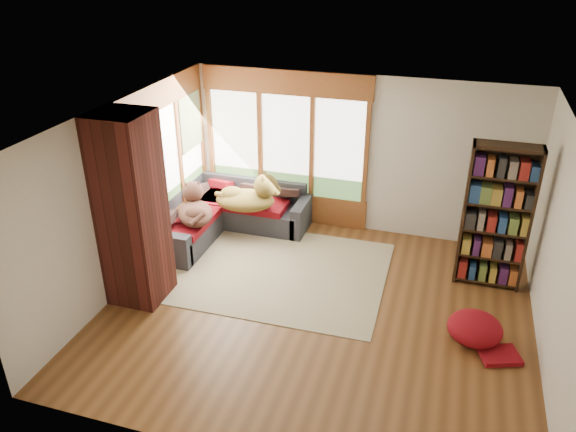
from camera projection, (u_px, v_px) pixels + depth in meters
The scene contains 17 objects.
floor at pixel (316, 310), 7.47m from camera, with size 5.50×5.50×0.00m, color #593518.
ceiling at pixel (322, 121), 6.31m from camera, with size 5.50×5.50×0.00m, color white.
wall_back at pixel (357, 155), 9.02m from camera, with size 5.50×0.04×2.60m, color silver.
wall_front at pixel (246, 354), 4.76m from camera, with size 5.50×0.04×2.60m, color silver.
wall_left at pixel (123, 196), 7.61m from camera, with size 0.04×5.00×2.60m, color silver.
wall_right at pixel (561, 258), 6.17m from camera, with size 0.04×5.00×2.60m, color silver.
windows_back at pixel (286, 146), 9.29m from camera, with size 2.82×0.10×1.90m.
windows_left at pixel (167, 162), 8.61m from camera, with size 0.10×2.62×1.90m.
roller_blind at pixel (190, 122), 9.13m from camera, with size 0.03×0.72×0.90m, color gray.
brick_chimney at pixel (132, 210), 7.22m from camera, with size 0.70×0.70×2.60m, color #471914.
sectional_sofa at pixel (229, 216), 9.30m from camera, with size 2.20×2.20×0.80m.
area_rug at pixel (274, 270), 8.36m from camera, with size 3.28×2.51×0.01m, color beige.
bookshelf at pixel (496, 218), 7.61m from camera, with size 0.89×0.30×2.08m.
pouf at pixel (475, 328), 6.84m from camera, with size 0.66×0.66×0.36m, color maroon.
dog_tan at pixel (250, 191), 8.96m from camera, with size 1.08×0.78×0.55m.
dog_brindle at pixel (194, 203), 8.66m from camera, with size 0.87×0.97×0.48m.
throw_pillows at pixel (233, 188), 9.22m from camera, with size 1.98×1.68×0.45m.
Camera 1 is at (1.44, -5.95, 4.48)m, focal length 35.00 mm.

